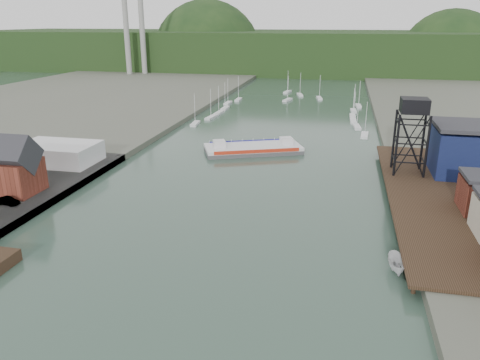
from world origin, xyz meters
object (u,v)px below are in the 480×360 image
at_px(lift_tower, 414,110).
at_px(motorboat, 397,265).
at_px(harbor_building, 6,170).
at_px(chain_ferry, 253,148).

bearing_deg(lift_tower, motorboat, -97.84).
distance_m(harbor_building, lift_tower, 82.49).
bearing_deg(chain_ferry, lift_tower, -46.38).
relative_size(harbor_building, lift_tower, 0.76).
xyz_separation_m(harbor_building, lift_tower, (77.00, 28.00, 9.56)).
height_order(lift_tower, chain_ferry, lift_tower).
relative_size(lift_tower, chain_ferry, 0.59).
xyz_separation_m(lift_tower, chain_ferry, (-37.03, 16.27, -14.60)).
bearing_deg(harbor_building, motorboat, -10.13).
distance_m(lift_tower, chain_ferry, 43.00).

